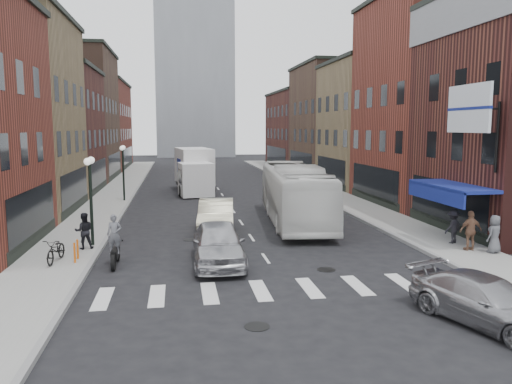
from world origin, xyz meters
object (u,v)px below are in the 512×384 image
at_px(curb_car, 486,301).
at_px(parked_bicycle, 56,250).
at_px(streetlamp_far, 123,162).
at_px(sedan_left_far, 216,216).
at_px(streetlamp_near, 90,184).
at_px(ped_right_c, 495,234).
at_px(box_truck, 195,171).
at_px(transit_bus, 295,194).
at_px(motorcycle_rider, 115,242).
at_px(billboard_sign, 470,110).
at_px(ped_right_a, 453,227).
at_px(ped_left_solo, 84,231).
at_px(bike_rack, 76,251).
at_px(ped_right_b, 471,231).
at_px(sedan_left_near, 218,243).

height_order(curb_car, parked_bicycle, curb_car).
xyz_separation_m(streetlamp_far, sedan_left_far, (5.79, -11.35, -2.07)).
xyz_separation_m(streetlamp_near, ped_right_c, (17.00, -4.15, -1.95)).
relative_size(box_truck, transit_bus, 0.72).
bearing_deg(transit_bus, motorcycle_rider, -134.09).
relative_size(billboard_sign, ped_right_a, 2.43).
bearing_deg(parked_bicycle, motorcycle_rider, -4.50).
bearing_deg(ped_right_c, ped_left_solo, -36.93).
height_order(bike_rack, ped_right_b, ped_right_b).
distance_m(bike_rack, ped_right_a, 16.46).
bearing_deg(ped_right_b, motorcycle_rider, -2.48).
distance_m(curb_car, ped_right_a, 9.53).
height_order(sedan_left_near, parked_bicycle, sedan_left_near).
bearing_deg(box_truck, billboard_sign, -72.24).
bearing_deg(motorcycle_rider, ped_right_b, -1.38).
height_order(transit_bus, ped_right_a, transit_bus).
bearing_deg(billboard_sign, sedan_left_near, -179.85).
bearing_deg(streetlamp_far, streetlamp_near, -90.00).
height_order(box_truck, ped_right_b, box_truck).
distance_m(box_truck, sedan_left_near, 22.37).
bearing_deg(curb_car, ped_right_b, 40.91).
distance_m(box_truck, sedan_left_far, 16.21).
relative_size(billboard_sign, transit_bus, 0.31).
bearing_deg(parked_bicycle, ped_left_solo, 77.76).
bearing_deg(streetlamp_near, sedan_left_far, 24.59).
relative_size(motorcycle_rider, ped_right_b, 1.20).
bearing_deg(parked_bicycle, streetlamp_far, 93.53).
bearing_deg(transit_bus, ped_right_c, -47.60).
relative_size(sedan_left_near, ped_right_b, 2.87).
relative_size(bike_rack, motorcycle_rider, 0.39).
height_order(motorcycle_rider, transit_bus, transit_bus).
bearing_deg(billboard_sign, motorcycle_rider, 178.83).
height_order(box_truck, sedan_left_near, box_truck).
bearing_deg(ped_left_solo, transit_bus, -164.42).
relative_size(motorcycle_rider, ped_right_c, 1.28).
relative_size(billboard_sign, box_truck, 0.43).
relative_size(transit_bus, sedan_left_near, 2.40).
distance_m(ped_left_solo, ped_right_b, 16.73).
bearing_deg(bike_rack, sedan_left_far, 41.77).
height_order(streetlamp_far, bike_rack, streetlamp_far).
distance_m(motorcycle_rider, ped_right_a, 14.92).
bearing_deg(billboard_sign, streetlamp_far, 132.41).
distance_m(bike_rack, ped_left_solo, 2.05).
bearing_deg(ped_right_c, box_truck, -88.54).
bearing_deg(ped_left_solo, ped_right_b, 159.39).
xyz_separation_m(billboard_sign, motorcycle_rider, (-14.63, 0.30, -5.16)).
bearing_deg(ped_left_solo, ped_right_a, 164.18).
height_order(bike_rack, ped_left_solo, ped_left_solo).
relative_size(billboard_sign, ped_right_c, 2.29).
height_order(sedan_left_far, ped_right_c, ped_right_c).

